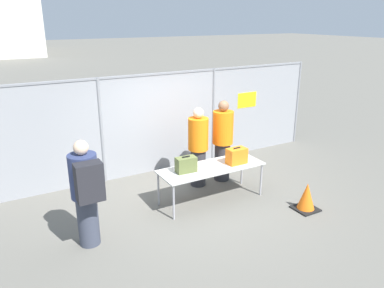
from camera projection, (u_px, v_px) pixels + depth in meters
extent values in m
plane|color=#605E56|center=(202.00, 199.00, 7.70)|extent=(120.00, 120.00, 0.00)
cylinder|color=gray|center=(102.00, 131.00, 8.19)|extent=(0.07, 0.07, 2.37)
cylinder|color=gray|center=(213.00, 115.00, 9.55)|extent=(0.07, 0.07, 2.37)
cylinder|color=gray|center=(297.00, 103.00, 10.91)|extent=(0.07, 0.07, 2.37)
cube|color=gray|center=(162.00, 123.00, 8.87)|extent=(8.72, 0.01, 2.37)
cube|color=gray|center=(160.00, 74.00, 8.50)|extent=(8.72, 0.04, 0.04)
cube|color=yellow|center=(247.00, 100.00, 9.95)|extent=(0.60, 0.01, 0.40)
cube|color=#B2B2AD|center=(211.00, 167.00, 7.46)|extent=(2.16, 0.78, 0.02)
cylinder|color=#99999E|center=(174.00, 202.00, 6.83)|extent=(0.04, 0.04, 0.70)
cylinder|color=#99999E|center=(261.00, 180.00, 7.79)|extent=(0.04, 0.04, 0.70)
cylinder|color=#99999E|center=(158.00, 189.00, 7.38)|extent=(0.04, 0.04, 0.70)
cylinder|color=#99999E|center=(242.00, 169.00, 8.33)|extent=(0.04, 0.04, 0.70)
cube|color=#566033|center=(186.00, 165.00, 7.17)|extent=(0.40, 0.22, 0.30)
cube|color=black|center=(186.00, 157.00, 7.11)|extent=(0.16, 0.03, 0.02)
cube|color=orange|center=(237.00, 156.00, 7.59)|extent=(0.40, 0.25, 0.32)
cube|color=black|center=(237.00, 148.00, 7.53)|extent=(0.16, 0.03, 0.02)
cylinder|color=#383D4C|center=(88.00, 220.00, 6.08)|extent=(0.34, 0.34, 0.86)
cylinder|color=navy|center=(84.00, 176.00, 5.83)|extent=(0.45, 0.45, 0.71)
sphere|color=beige|center=(81.00, 147.00, 5.68)|extent=(0.23, 0.23, 0.23)
cube|color=#232328|center=(89.00, 182.00, 5.53)|extent=(0.40, 0.25, 0.60)
cylinder|color=#2D2D33|center=(198.00, 167.00, 8.25)|extent=(0.33, 0.33, 0.84)
cylinder|color=orange|center=(198.00, 134.00, 8.00)|extent=(0.44, 0.44, 0.70)
sphere|color=beige|center=(198.00, 113.00, 7.85)|extent=(0.23, 0.23, 0.23)
cylinder|color=#2D2D33|center=(222.00, 161.00, 8.53)|extent=(0.35, 0.35, 0.88)
cylinder|color=orange|center=(223.00, 127.00, 8.27)|extent=(0.46, 0.46, 0.73)
sphere|color=brown|center=(224.00, 106.00, 8.11)|extent=(0.24, 0.24, 0.24)
cube|color=silver|center=(212.00, 124.00, 11.61)|extent=(2.82, 1.54, 0.52)
sphere|color=black|center=(213.00, 137.00, 10.74)|extent=(0.59, 0.59, 0.59)
sphere|color=black|center=(185.00, 123.00, 12.10)|extent=(0.59, 0.59, 0.59)
cylinder|color=#59595B|center=(156.00, 139.00, 10.79)|extent=(0.99, 0.06, 0.06)
cube|color=black|center=(305.00, 209.00, 7.30)|extent=(0.44, 0.44, 0.03)
cone|color=orange|center=(307.00, 197.00, 7.22)|extent=(0.35, 0.35, 0.55)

